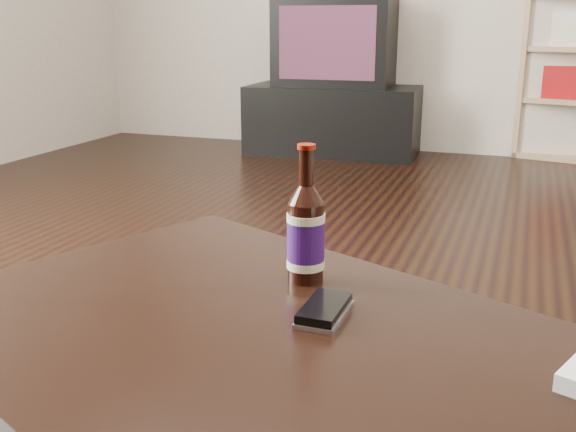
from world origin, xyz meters
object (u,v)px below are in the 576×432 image
(tv, at_px, (335,42))
(beer_bottle, at_px, (306,234))
(tv_stand, at_px, (334,119))
(phone, at_px, (324,311))
(coffee_table, at_px, (295,389))

(tv, distance_m, beer_bottle, 3.35)
(tv_stand, height_order, phone, phone)
(phone, bearing_deg, tv_stand, 106.30)
(tv, relative_size, beer_bottle, 3.32)
(coffee_table, distance_m, beer_bottle, 0.28)
(phone, bearing_deg, tv, 106.31)
(tv, relative_size, phone, 6.63)
(beer_bottle, height_order, phone, beer_bottle)
(tv_stand, xyz_separation_m, tv, (0.00, -0.00, 0.48))
(beer_bottle, bearing_deg, tv, 104.98)
(tv_stand, relative_size, beer_bottle, 4.86)
(tv, xyz_separation_m, phone, (0.93, -3.36, -0.27))
(coffee_table, bearing_deg, tv_stand, 104.97)
(beer_bottle, xyz_separation_m, phone, (0.07, -0.12, -0.07))
(tv_stand, distance_m, tv, 0.48)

